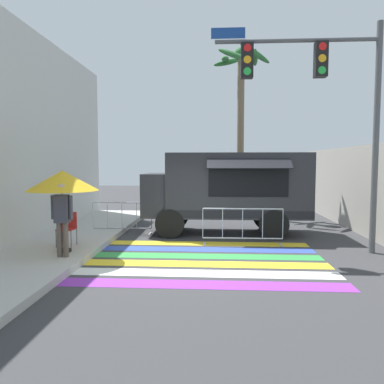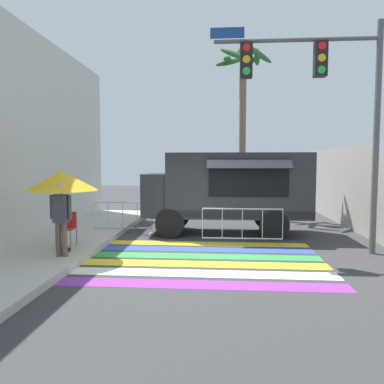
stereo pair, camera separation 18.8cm
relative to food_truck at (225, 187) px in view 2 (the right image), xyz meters
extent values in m
plane|color=#38383A|center=(-0.79, -3.40, -1.59)|extent=(60.00, 60.00, 0.00)
cube|color=#B7B5AD|center=(-5.66, -3.40, -1.50)|extent=(4.40, 16.00, 0.17)
cube|color=#A39E93|center=(4.68, -0.40, -0.08)|extent=(0.20, 16.00, 3.02)
cube|color=purple|center=(-0.79, -5.50, -1.59)|extent=(6.40, 0.56, 0.01)
cube|color=white|center=(-0.79, -4.74, -1.59)|extent=(6.40, 0.56, 0.01)
cube|color=yellow|center=(-0.79, -3.98, -1.59)|extent=(6.40, 0.56, 0.01)
cube|color=green|center=(-0.79, -3.22, -1.59)|extent=(6.40, 0.56, 0.01)
cube|color=#334FB2|center=(-0.79, -2.46, -1.59)|extent=(6.40, 0.56, 0.01)
cube|color=yellow|center=(-0.79, -1.70, -1.59)|extent=(6.40, 0.56, 0.01)
cube|color=#2D2D33|center=(0.43, 0.01, 0.10)|extent=(4.70, 2.05, 2.13)
cube|color=#2D2D33|center=(-1.92, 0.01, -0.25)|extent=(1.66, 1.89, 1.44)
cube|color=#1E232D|center=(-2.70, 0.01, 0.11)|extent=(0.06, 1.64, 0.55)
cube|color=black|center=(0.70, -1.04, 0.26)|extent=(2.49, 0.03, 0.96)
cube|color=black|center=(0.70, -1.24, 0.81)|extent=(2.59, 0.43, 0.31)
cube|color=black|center=(0.43, -1.03, -0.79)|extent=(4.70, 0.01, 0.24)
cylinder|color=black|center=(-1.78, -0.94, -1.12)|extent=(0.94, 0.22, 0.94)
cylinder|color=black|center=(-1.78, 0.95, -1.12)|extent=(0.94, 0.22, 0.94)
cylinder|color=black|center=(1.53, -0.94, -1.12)|extent=(0.94, 0.22, 0.94)
cylinder|color=black|center=(1.53, 0.95, -1.12)|extent=(0.94, 0.22, 0.94)
cylinder|color=#515456|center=(3.91, -2.56, 1.45)|extent=(0.16, 0.16, 6.08)
cylinder|color=#515456|center=(1.77, -2.56, 4.04)|extent=(4.26, 0.11, 0.11)
cube|color=black|center=(2.41, -2.59, 3.53)|extent=(0.32, 0.28, 0.90)
cylinder|color=red|center=(2.41, -2.73, 3.83)|extent=(0.20, 0.02, 0.20)
cylinder|color=#F2A519|center=(2.41, -2.73, 3.53)|extent=(0.20, 0.02, 0.20)
cylinder|color=green|center=(2.41, -2.73, 3.23)|extent=(0.20, 0.02, 0.20)
cube|color=black|center=(0.50, -2.59, 3.53)|extent=(0.32, 0.28, 0.90)
cylinder|color=red|center=(0.50, -2.73, 3.83)|extent=(0.20, 0.02, 0.20)
cylinder|color=#F2A519|center=(0.50, -2.73, 3.53)|extent=(0.20, 0.02, 0.20)
cylinder|color=green|center=(0.50, -2.73, 3.23)|extent=(0.20, 0.02, 0.20)
cube|color=navy|center=(-0.01, -2.58, 4.26)|extent=(0.90, 0.02, 0.28)
cylinder|color=black|center=(-4.16, -3.65, -1.39)|extent=(0.36, 0.36, 0.06)
cylinder|color=#B2B2B7|center=(-4.16, -3.65, -0.39)|extent=(0.04, 0.04, 2.07)
cone|color=yellow|center=(-4.16, -3.65, 0.39)|extent=(1.77, 1.77, 0.51)
cylinder|color=#4C4C51|center=(-4.55, -3.23, -1.19)|extent=(0.02, 0.02, 0.45)
cylinder|color=#4C4C51|center=(-4.14, -3.23, -1.19)|extent=(0.02, 0.02, 0.45)
cylinder|color=#4C4C51|center=(-4.55, -2.82, -1.19)|extent=(0.02, 0.02, 0.45)
cylinder|color=#4C4C51|center=(-4.14, -2.82, -1.19)|extent=(0.02, 0.02, 0.45)
cube|color=#B22626|center=(-4.34, -3.02, -0.95)|extent=(0.43, 0.43, 0.03)
cube|color=#B22626|center=(-4.34, -2.82, -0.72)|extent=(0.43, 0.03, 0.43)
cylinder|color=brown|center=(-4.04, -4.17, -1.00)|extent=(0.13, 0.13, 0.83)
cylinder|color=brown|center=(-3.89, -4.17, -1.00)|extent=(0.13, 0.13, 0.83)
cube|color=#3F3F47|center=(-3.97, -4.17, -0.25)|extent=(0.34, 0.20, 0.67)
cylinder|color=#3F3F47|center=(-4.19, -4.17, -0.22)|extent=(0.09, 0.09, 0.57)
cylinder|color=#3F3F47|center=(-3.75, -4.17, -0.22)|extent=(0.09, 0.09, 0.57)
sphere|color=tan|center=(-3.97, -4.17, 0.23)|extent=(0.23, 0.23, 0.23)
cylinder|color=#B7BABF|center=(0.48, -1.79, -0.51)|extent=(2.35, 0.04, 0.04)
cylinder|color=#B7BABF|center=(0.48, -1.79, -1.39)|extent=(2.35, 0.04, 0.04)
cylinder|color=#B7BABF|center=(-0.69, -1.79, -0.95)|extent=(0.02, 0.02, 0.88)
cylinder|color=#B7BABF|center=(-0.10, -1.79, -0.95)|extent=(0.02, 0.02, 0.88)
cylinder|color=#B7BABF|center=(0.48, -1.79, -0.95)|extent=(0.02, 0.02, 0.88)
cylinder|color=#B7BABF|center=(1.07, -1.79, -0.95)|extent=(0.02, 0.02, 0.88)
cylinder|color=#B7BABF|center=(1.66, -1.79, -0.95)|extent=(0.02, 0.02, 0.88)
cube|color=#B7BABF|center=(-0.64, -1.79, -1.58)|extent=(0.06, 0.44, 0.03)
cube|color=#B7BABF|center=(1.61, -1.79, -1.58)|extent=(0.06, 0.44, 0.03)
cylinder|color=#B7BABF|center=(-3.50, -0.31, -0.51)|extent=(2.03, 0.04, 0.04)
cylinder|color=#B7BABF|center=(-3.50, -0.31, -1.39)|extent=(2.03, 0.04, 0.04)
cylinder|color=#B7BABF|center=(-4.51, -0.31, -0.95)|extent=(0.02, 0.02, 0.88)
cylinder|color=#B7BABF|center=(-4.01, -0.31, -0.95)|extent=(0.02, 0.02, 0.88)
cylinder|color=#B7BABF|center=(-3.50, -0.31, -0.95)|extent=(0.02, 0.02, 0.88)
cylinder|color=#B7BABF|center=(-2.99, -0.31, -0.95)|extent=(0.02, 0.02, 0.88)
cylinder|color=#B7BABF|center=(-2.49, -0.31, -0.95)|extent=(0.02, 0.02, 0.88)
cube|color=#B7BABF|center=(-4.46, -0.31, -1.58)|extent=(0.06, 0.44, 0.03)
cube|color=#B7BABF|center=(-2.54, -0.31, -1.58)|extent=(0.06, 0.44, 0.03)
cylinder|color=#7A664C|center=(0.79, 4.14, 1.94)|extent=(0.31, 0.31, 7.05)
sphere|color=#2D6B33|center=(0.79, 4.14, 5.61)|extent=(0.60, 0.60, 0.60)
ellipsoid|color=#2D6B33|center=(1.39, 4.08, 5.43)|extent=(0.36, 1.23, 0.63)
ellipsoid|color=#2D6B33|center=(1.17, 4.63, 5.41)|extent=(1.13, 0.95, 0.67)
ellipsoid|color=#2D6B33|center=(0.22, 4.81, 5.44)|extent=(1.49, 1.31, 0.76)
ellipsoid|color=#2D6B33|center=(0.09, 4.27, 5.45)|extent=(0.51, 1.45, 0.62)
ellipsoid|color=#2D6B33|center=(0.41, 3.45, 5.39)|extent=(1.46, 0.95, 0.88)
ellipsoid|color=#2D6B33|center=(1.32, 3.43, 5.43)|extent=(1.54, 1.24, 0.80)
camera|label=1|loc=(-0.33, -12.79, 0.84)|focal=35.00mm
camera|label=2|loc=(-0.15, -12.78, 0.84)|focal=35.00mm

